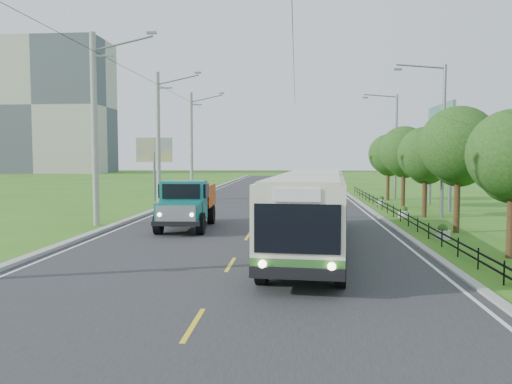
# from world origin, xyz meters

# --- Properties ---
(ground) EXTENTS (240.00, 240.00, 0.00)m
(ground) POSITION_xyz_m (0.00, 0.00, 0.00)
(ground) COLOR #306A19
(ground) RESTS_ON ground
(road) EXTENTS (14.00, 120.00, 0.02)m
(road) POSITION_xyz_m (0.00, 20.00, 0.01)
(road) COLOR #28282B
(road) RESTS_ON ground
(curb_left) EXTENTS (0.40, 120.00, 0.15)m
(curb_left) POSITION_xyz_m (-7.20, 20.00, 0.07)
(curb_left) COLOR #9E9E99
(curb_left) RESTS_ON ground
(curb_right) EXTENTS (0.30, 120.00, 0.10)m
(curb_right) POSITION_xyz_m (7.15, 20.00, 0.05)
(curb_right) COLOR #9E9E99
(curb_right) RESTS_ON ground
(edge_line_left) EXTENTS (0.12, 120.00, 0.00)m
(edge_line_left) POSITION_xyz_m (-6.65, 20.00, 0.02)
(edge_line_left) COLOR silver
(edge_line_left) RESTS_ON road
(edge_line_right) EXTENTS (0.12, 120.00, 0.00)m
(edge_line_right) POSITION_xyz_m (6.65, 20.00, 0.02)
(edge_line_right) COLOR silver
(edge_line_right) RESTS_ON road
(centre_dash) EXTENTS (0.12, 2.20, 0.00)m
(centre_dash) POSITION_xyz_m (0.00, 0.00, 0.02)
(centre_dash) COLOR yellow
(centre_dash) RESTS_ON road
(railing_right) EXTENTS (0.04, 40.00, 0.60)m
(railing_right) POSITION_xyz_m (8.00, 14.00, 0.30)
(railing_right) COLOR black
(railing_right) RESTS_ON ground
(pole_near) EXTENTS (3.51, 0.32, 10.00)m
(pole_near) POSITION_xyz_m (-8.26, 9.00, 5.09)
(pole_near) COLOR gray
(pole_near) RESTS_ON ground
(pole_mid) EXTENTS (3.51, 0.32, 10.00)m
(pole_mid) POSITION_xyz_m (-8.26, 21.00, 5.09)
(pole_mid) COLOR gray
(pole_mid) RESTS_ON ground
(pole_far) EXTENTS (3.51, 0.32, 10.00)m
(pole_far) POSITION_xyz_m (-8.26, 33.00, 5.09)
(pole_far) COLOR gray
(pole_far) RESTS_ON ground
(tree_third) EXTENTS (3.60, 3.62, 6.00)m
(tree_third) POSITION_xyz_m (9.86, 8.14, 3.99)
(tree_third) COLOR #382314
(tree_third) RESTS_ON ground
(tree_fourth) EXTENTS (3.24, 3.31, 5.40)m
(tree_fourth) POSITION_xyz_m (9.86, 14.14, 3.59)
(tree_fourth) COLOR #382314
(tree_fourth) RESTS_ON ground
(tree_fifth) EXTENTS (3.48, 3.52, 5.80)m
(tree_fifth) POSITION_xyz_m (9.86, 20.14, 3.85)
(tree_fifth) COLOR #382314
(tree_fifth) RESTS_ON ground
(tree_back) EXTENTS (3.30, 3.36, 5.50)m
(tree_back) POSITION_xyz_m (9.86, 26.14, 3.65)
(tree_back) COLOR #382314
(tree_back) RESTS_ON ground
(streetlight_mid) EXTENTS (3.02, 0.20, 9.07)m
(streetlight_mid) POSITION_xyz_m (10.64, 14.00, 4.90)
(streetlight_mid) COLOR slate
(streetlight_mid) RESTS_ON ground
(streetlight_far) EXTENTS (3.02, 0.20, 9.07)m
(streetlight_far) POSITION_xyz_m (10.64, 28.00, 4.90)
(streetlight_far) COLOR slate
(streetlight_far) RESTS_ON ground
(planter_near) EXTENTS (0.64, 0.64, 0.67)m
(planter_near) POSITION_xyz_m (8.60, 6.00, 0.29)
(planter_near) COLOR silver
(planter_near) RESTS_ON ground
(planter_mid) EXTENTS (0.64, 0.64, 0.67)m
(planter_mid) POSITION_xyz_m (8.60, 14.00, 0.29)
(planter_mid) COLOR silver
(planter_mid) RESTS_ON ground
(planter_far) EXTENTS (0.64, 0.64, 0.67)m
(planter_far) POSITION_xyz_m (8.60, 22.00, 0.29)
(planter_far) COLOR silver
(planter_far) RESTS_ON ground
(billboard_left) EXTENTS (3.00, 0.20, 5.20)m
(billboard_left) POSITION_xyz_m (-9.50, 24.00, 3.87)
(billboard_left) COLOR slate
(billboard_left) RESTS_ON ground
(billboard_right) EXTENTS (0.24, 6.00, 7.30)m
(billboard_right) POSITION_xyz_m (12.30, 20.00, 5.34)
(billboard_right) COLOR slate
(billboard_right) RESTS_ON ground
(apartment_near) EXTENTS (28.00, 14.00, 30.00)m
(apartment_near) POSITION_xyz_m (-55.00, 95.00, 15.00)
(apartment_near) COLOR #B7B2A3
(apartment_near) RESTS_ON ground
(apartment_far) EXTENTS (24.00, 14.00, 26.00)m
(apartment_far) POSITION_xyz_m (-80.00, 120.00, 13.00)
(apartment_far) COLOR #B7B2A3
(apartment_far) RESTS_ON ground
(bus) EXTENTS (3.58, 15.14, 2.90)m
(bus) POSITION_xyz_m (2.79, 3.56, 1.74)
(bus) COLOR #31692A
(bus) RESTS_ON ground
(dump_truck) EXTENTS (2.51, 5.93, 2.45)m
(dump_truck) POSITION_xyz_m (-3.30, 8.32, 1.39)
(dump_truck) COLOR #12716B
(dump_truck) RESTS_ON ground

